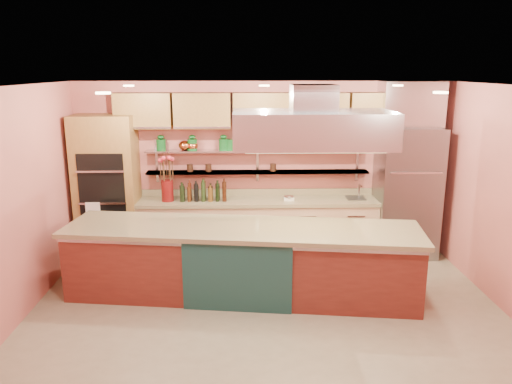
{
  "coord_description": "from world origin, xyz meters",
  "views": [
    {
      "loc": [
        -0.3,
        -5.59,
        3.0
      ],
      "look_at": [
        -0.12,
        1.0,
        1.35
      ],
      "focal_mm": 35.0,
      "sensor_mm": 36.0,
      "label": 1
    }
  ],
  "objects_px": {
    "copper_kettle": "(185,145)",
    "green_canister": "(230,145)",
    "flower_vase": "(167,191)",
    "island": "(242,261)",
    "refrigerator": "(407,192)",
    "kitchen_scale": "(289,197)"
  },
  "relations": [
    {
      "from": "copper_kettle",
      "to": "green_canister",
      "type": "height_order",
      "value": "green_canister"
    },
    {
      "from": "copper_kettle",
      "to": "green_canister",
      "type": "relative_size",
      "value": 1.11
    },
    {
      "from": "flower_vase",
      "to": "green_canister",
      "type": "height_order",
      "value": "green_canister"
    },
    {
      "from": "flower_vase",
      "to": "copper_kettle",
      "type": "xyz_separation_m",
      "value": [
        0.27,
        0.22,
        0.69
      ]
    },
    {
      "from": "flower_vase",
      "to": "island",
      "type": "bearing_deg",
      "value": -51.13
    },
    {
      "from": "island",
      "to": "green_canister",
      "type": "distance_m",
      "value": 2.15
    },
    {
      "from": "refrigerator",
      "to": "copper_kettle",
      "type": "distance_m",
      "value": 3.66
    },
    {
      "from": "flower_vase",
      "to": "kitchen_scale",
      "type": "height_order",
      "value": "flower_vase"
    },
    {
      "from": "kitchen_scale",
      "to": "flower_vase",
      "type": "bearing_deg",
      "value": -179.82
    },
    {
      "from": "refrigerator",
      "to": "green_canister",
      "type": "height_order",
      "value": "refrigerator"
    },
    {
      "from": "island",
      "to": "flower_vase",
      "type": "xyz_separation_m",
      "value": [
        -1.19,
        1.47,
        0.62
      ]
    },
    {
      "from": "kitchen_scale",
      "to": "copper_kettle",
      "type": "height_order",
      "value": "copper_kettle"
    },
    {
      "from": "island",
      "to": "flower_vase",
      "type": "height_order",
      "value": "flower_vase"
    },
    {
      "from": "refrigerator",
      "to": "flower_vase",
      "type": "xyz_separation_m",
      "value": [
        -3.85,
        0.01,
        0.05
      ]
    },
    {
      "from": "flower_vase",
      "to": "green_canister",
      "type": "relative_size",
      "value": 1.96
    },
    {
      "from": "kitchen_scale",
      "to": "refrigerator",
      "type": "bearing_deg",
      "value": -0.12
    },
    {
      "from": "kitchen_scale",
      "to": "copper_kettle",
      "type": "distance_m",
      "value": 1.87
    },
    {
      "from": "refrigerator",
      "to": "kitchen_scale",
      "type": "xyz_separation_m",
      "value": [
        -1.9,
        0.01,
        -0.07
      ]
    },
    {
      "from": "green_canister",
      "to": "refrigerator",
      "type": "bearing_deg",
      "value": -4.61
    },
    {
      "from": "copper_kettle",
      "to": "flower_vase",
      "type": "bearing_deg",
      "value": -140.94
    },
    {
      "from": "green_canister",
      "to": "island",
      "type": "bearing_deg",
      "value": -83.63
    },
    {
      "from": "refrigerator",
      "to": "kitchen_scale",
      "type": "bearing_deg",
      "value": 179.7
    }
  ]
}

